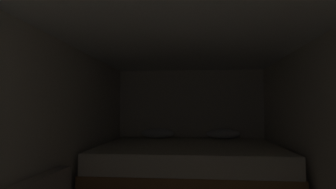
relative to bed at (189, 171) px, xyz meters
name	(u,v)px	position (x,y,z in m)	size (l,w,h in m)	color
wall_back	(190,124)	(0.00, 1.06, 0.60)	(2.70, 0.05, 1.96)	beige
wall_left	(36,140)	(-1.32, -1.65, 0.60)	(0.05, 5.38, 1.96)	beige
ceiling_slab	(185,24)	(0.00, -1.65, 1.61)	(2.70, 5.38, 0.05)	white
bed	(189,171)	(0.00, 0.00, 0.00)	(2.48, 2.01, 0.93)	olive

